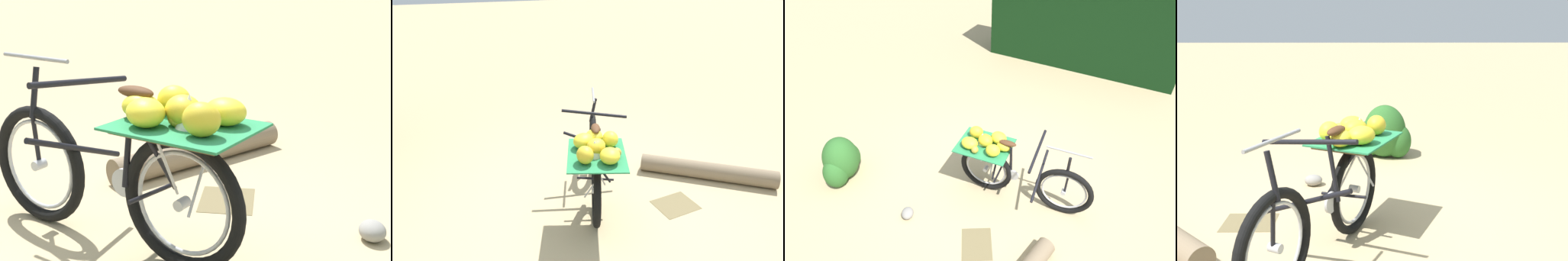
# 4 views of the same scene
# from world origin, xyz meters

# --- Properties ---
(ground_plane) EXTENTS (60.00, 60.00, 0.00)m
(ground_plane) POSITION_xyz_m (0.00, 0.00, 0.00)
(ground_plane) COLOR tan
(bicycle) EXTENTS (1.03, 1.74, 1.03)m
(bicycle) POSITION_xyz_m (-0.19, -0.15, 0.53)
(bicycle) COLOR black
(bicycle) RESTS_ON ground_plane
(fallen_log) EXTENTS (1.33, 1.23, 0.21)m
(fallen_log) POSITION_xyz_m (-1.63, 0.05, 0.11)
(fallen_log) COLOR #7F6B51
(fallen_log) RESTS_ON ground_plane
(leaf_litter_patch) EXTENTS (0.44, 0.36, 0.01)m
(leaf_litter_patch) POSITION_xyz_m (-0.94, 0.33, 0.00)
(leaf_litter_patch) COLOR olive
(leaf_litter_patch) RESTS_ON ground_plane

